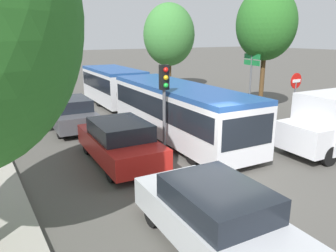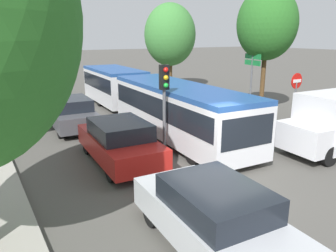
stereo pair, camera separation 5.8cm
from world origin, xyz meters
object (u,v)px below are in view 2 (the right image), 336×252
(queued_car_black, at_px, (45,98))
(tree_right_near, at_px, (268,26))
(queued_car_navy, at_px, (30,86))
(direction_sign_post, at_px, (252,70))
(queued_car_red, at_px, (120,142))
(tree_right_mid, at_px, (170,35))
(articulated_bus, at_px, (146,96))
(city_bus_rear, at_px, (8,63))
(queued_car_silver, at_px, (213,216))
(queued_car_graphite, at_px, (71,113))
(traffic_light, at_px, (164,90))
(no_entry_sign, at_px, (295,94))

(queued_car_black, distance_m, tree_right_near, 13.68)
(queued_car_navy, bearing_deg, direction_sign_post, -140.29)
(queued_car_red, bearing_deg, tree_right_near, -71.04)
(tree_right_mid, bearing_deg, articulated_bus, -128.52)
(city_bus_rear, xyz_separation_m, queued_car_silver, (-0.07, -36.39, -0.69))
(queued_car_red, height_order, tree_right_near, tree_right_near)
(queued_car_red, relative_size, queued_car_graphite, 1.01)
(queued_car_black, xyz_separation_m, tree_right_near, (10.62, -7.54, 4.18))
(traffic_light, bearing_deg, queued_car_graphite, -154.23)
(city_bus_rear, xyz_separation_m, queued_car_navy, (-0.16, -14.54, -0.74))
(traffic_light, xyz_separation_m, tree_right_near, (8.37, 2.93, 2.43))
(queued_car_graphite, xyz_separation_m, queued_car_black, (-0.20, 4.98, -0.02))
(traffic_light, xyz_separation_m, direction_sign_post, (7.55, 3.09, 0.05))
(articulated_bus, distance_m, queued_car_silver, 11.06)
(queued_car_silver, relative_size, queued_car_navy, 1.08)
(queued_car_red, relative_size, traffic_light, 1.34)
(queued_car_navy, xyz_separation_m, direction_sign_post, (9.74, -13.23, 1.85))
(articulated_bus, height_order, queued_car_black, articulated_bus)
(articulated_bus, xyz_separation_m, no_entry_sign, (4.63, -5.63, 0.51))
(queued_car_graphite, distance_m, no_entry_sign, 10.57)
(direction_sign_post, xyz_separation_m, tree_right_mid, (0.87, 10.14, 1.92))
(tree_right_near, bearing_deg, no_entry_sign, -118.24)
(city_bus_rear, bearing_deg, traffic_light, -172.74)
(queued_car_red, xyz_separation_m, tree_right_mid, (10.23, 13.15, 3.69))
(articulated_bus, relative_size, queued_car_red, 3.54)
(queued_car_red, xyz_separation_m, no_entry_sign, (8.17, -0.89, 1.09))
(city_bus_rear, height_order, tree_right_near, tree_right_near)
(city_bus_rear, relative_size, no_entry_sign, 4.16)
(queued_car_red, bearing_deg, no_entry_sign, -92.88)
(queued_car_black, xyz_separation_m, no_entry_sign, (8.62, -11.28, 1.13))
(tree_right_near, bearing_deg, direction_sign_post, 168.93)
(articulated_bus, height_order, queued_car_navy, articulated_bus)
(queued_car_silver, height_order, traffic_light, traffic_light)
(city_bus_rear, relative_size, queued_car_silver, 2.68)
(queued_car_silver, height_order, queued_car_black, queued_car_silver)
(queued_car_silver, relative_size, no_entry_sign, 1.55)
(city_bus_rear, xyz_separation_m, queued_car_graphite, (-0.02, -25.38, -0.67))
(queued_car_silver, height_order, queued_car_graphite, queued_car_graphite)
(queued_car_black, xyz_separation_m, tree_right_mid, (10.67, 2.76, 3.72))
(queued_car_silver, distance_m, queued_car_navy, 21.85)
(queued_car_silver, bearing_deg, articulated_bus, -16.99)
(queued_car_red, relative_size, direction_sign_post, 1.26)
(city_bus_rear, xyz_separation_m, tree_right_near, (10.41, -27.94, 3.49))
(articulated_bus, distance_m, queued_car_black, 6.93)
(queued_car_navy, height_order, tree_right_mid, tree_right_mid)
(articulated_bus, relative_size, tree_right_mid, 2.30)
(traffic_light, height_order, direction_sign_post, direction_sign_post)
(city_bus_rear, relative_size, traffic_light, 3.45)
(articulated_bus, distance_m, city_bus_rear, 26.31)
(queued_car_navy, distance_m, no_entry_sign, 19.19)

